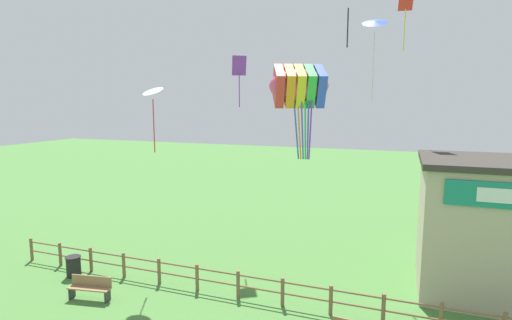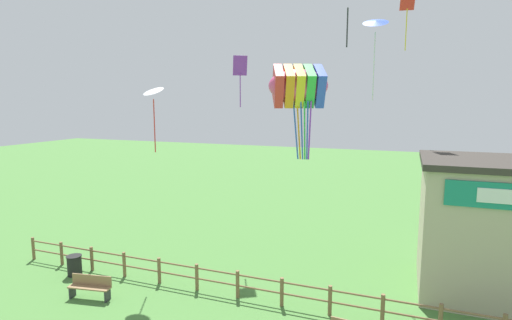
% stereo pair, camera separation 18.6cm
% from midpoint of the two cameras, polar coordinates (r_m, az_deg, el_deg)
% --- Properties ---
extents(wooden_fence, '(21.60, 0.14, 1.09)m').
position_cam_midpoint_polar(wooden_fence, '(16.13, -2.92, -17.09)').
color(wooden_fence, brown).
rests_on(wooden_fence, ground_plane).
extents(park_bench_near_fence, '(1.71, 0.68, 0.89)m').
position_cam_midpoint_polar(park_bench_near_fence, '(17.32, -22.90, -16.37)').
color(park_bench_near_fence, olive).
rests_on(park_bench_near_fence, ground_plane).
extents(trash_bin, '(0.65, 0.65, 0.88)m').
position_cam_midpoint_polar(trash_bin, '(19.70, -24.87, -13.59)').
color(trash_bin, black).
rests_on(trash_bin, ground_plane).
extents(kite_rainbow_parafoil, '(2.59, 2.29, 3.45)m').
position_cam_midpoint_polar(kite_rainbow_parafoil, '(14.64, 5.78, 10.45)').
color(kite_rainbow_parafoil, '#E54C8C').
extents(kite_blue_delta, '(1.17, 1.10, 3.63)m').
position_cam_midpoint_polar(kite_blue_delta, '(18.90, 16.33, 18.01)').
color(kite_blue_delta, blue).
extents(kite_purple_streamer, '(0.75, 0.60, 2.57)m').
position_cam_midpoint_polar(kite_purple_streamer, '(20.67, -2.68, 12.55)').
color(kite_purple_streamer, purple).
extents(kite_red_diamond, '(0.77, 0.61, 2.88)m').
position_cam_midpoint_polar(kite_red_diamond, '(22.98, 20.35, 19.57)').
color(kite_red_diamond, red).
extents(kite_white_delta, '(1.12, 1.09, 2.96)m').
position_cam_midpoint_polar(kite_white_delta, '(18.34, -14.83, 9.15)').
color(kite_white_delta, white).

